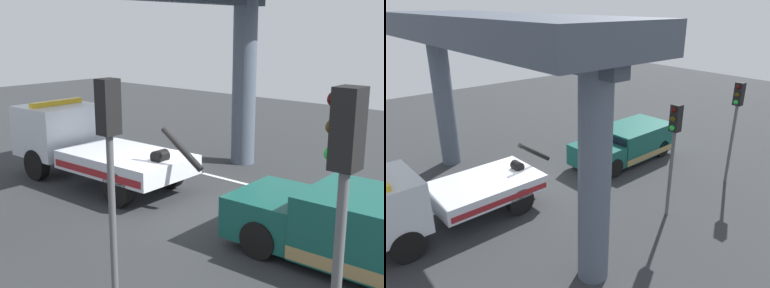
% 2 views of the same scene
% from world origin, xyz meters
% --- Properties ---
extents(ground_plane, '(60.00, 40.00, 0.10)m').
position_xyz_m(ground_plane, '(0.00, 0.00, -0.05)').
color(ground_plane, '#2D3033').
extents(lane_stripe_mid, '(2.60, 0.16, 0.01)m').
position_xyz_m(lane_stripe_mid, '(0.00, -2.99, 0.00)').
color(lane_stripe_mid, silver).
rests_on(lane_stripe_mid, ground).
extents(lane_stripe_east, '(2.60, 0.16, 0.01)m').
position_xyz_m(lane_stripe_east, '(6.00, -2.99, 0.00)').
color(lane_stripe_east, silver).
rests_on(lane_stripe_east, ground).
extents(tow_truck_white, '(7.29, 2.61, 2.46)m').
position_xyz_m(tow_truck_white, '(3.72, 0.03, 1.20)').
color(tow_truck_white, silver).
rests_on(tow_truck_white, ground).
extents(towed_van_green, '(5.27, 2.38, 1.58)m').
position_xyz_m(towed_van_green, '(-5.54, -0.00, 0.78)').
color(towed_van_green, '#145147').
rests_on(towed_van_green, ground).
extents(traffic_light_near, '(0.39, 0.32, 4.23)m').
position_xyz_m(traffic_light_near, '(-6.98, 4.38, 3.09)').
color(traffic_light_near, '#515456').
rests_on(traffic_light_near, ground).
extents(traffic_light_far, '(0.39, 0.32, 4.05)m').
position_xyz_m(traffic_light_far, '(-2.98, 4.38, 2.96)').
color(traffic_light_far, '#515456').
rests_on(traffic_light_far, ground).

